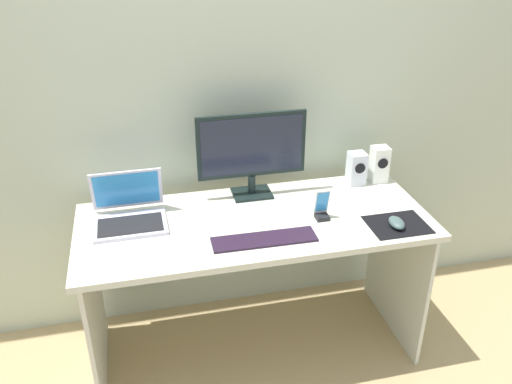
% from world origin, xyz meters
% --- Properties ---
extents(ground_plane, '(8.00, 8.00, 0.00)m').
position_xyz_m(ground_plane, '(0.00, 0.00, 0.00)').
color(ground_plane, tan).
extents(wall_back, '(6.00, 0.04, 2.50)m').
position_xyz_m(wall_back, '(0.00, 0.41, 1.25)').
color(wall_back, '#B2BDA4').
rests_on(wall_back, ground_plane).
extents(desk, '(1.52, 0.63, 0.73)m').
position_xyz_m(desk, '(0.00, 0.00, 0.58)').
color(desk, beige).
rests_on(desk, ground_plane).
extents(monitor, '(0.50, 0.14, 0.40)m').
position_xyz_m(monitor, '(0.04, 0.23, 0.95)').
color(monitor, black).
rests_on(monitor, desk).
extents(speaker_right, '(0.08, 0.08, 0.18)m').
position_xyz_m(speaker_right, '(0.67, 0.23, 0.82)').
color(speaker_right, white).
rests_on(speaker_right, desk).
extents(speaker_near_monitor, '(0.08, 0.08, 0.16)m').
position_xyz_m(speaker_near_monitor, '(0.56, 0.23, 0.81)').
color(speaker_near_monitor, silver).
rests_on(speaker_near_monitor, desk).
extents(laptop, '(0.31, 0.27, 0.21)m').
position_xyz_m(laptop, '(-0.52, 0.10, 0.77)').
color(laptop, silver).
rests_on(laptop, desk).
extents(keyboard_external, '(0.43, 0.12, 0.01)m').
position_xyz_m(keyboard_external, '(0.00, -0.17, 0.73)').
color(keyboard_external, '#27192D').
rests_on(keyboard_external, desk).
extents(mousepad, '(0.25, 0.20, 0.00)m').
position_xyz_m(mousepad, '(0.58, -0.18, 0.73)').
color(mousepad, black).
rests_on(mousepad, desk).
extents(mouse, '(0.07, 0.10, 0.04)m').
position_xyz_m(mouse, '(0.57, -0.20, 0.75)').
color(mouse, '#415857').
rests_on(mouse, mousepad).
extents(phone_in_dock, '(0.06, 0.06, 0.14)m').
position_xyz_m(phone_in_dock, '(0.28, -0.06, 0.78)').
color(phone_in_dock, black).
rests_on(phone_in_dock, desk).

